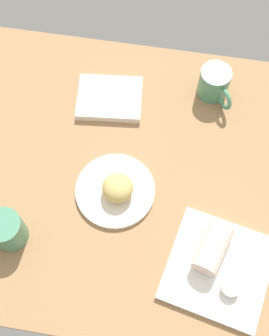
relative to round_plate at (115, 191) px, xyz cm
name	(u,v)px	position (x,y,z in cm)	size (l,w,h in cm)	color
dining_table	(139,178)	(5.66, 5.98, -2.70)	(110.00, 90.00, 4.00)	#9E754C
round_plate	(115,191)	(0.00, 0.00, 0.00)	(21.78, 21.78, 1.40)	silver
scone_pastry	(118,188)	(0.91, -0.53, 3.80)	(8.47, 8.33, 6.19)	tan
square_plate	(218,268)	(29.65, -16.66, 0.10)	(25.14, 25.14, 1.60)	white
sauce_cup	(230,288)	(32.70, -21.43, 2.25)	(4.63, 4.63, 2.52)	silver
breakfast_wrap	(213,248)	(27.22, -12.85, 4.26)	(6.72, 6.72, 12.45)	beige
book_stack	(110,98)	(-6.91, 28.79, 0.50)	(20.52, 16.88, 2.40)	silver
coffee_mug	(5,230)	(-25.09, -16.72, 4.38)	(14.17, 9.03, 9.95)	#4C8C6B
second_mug	(215,83)	(23.27, 36.55, 4.26)	(10.43, 12.78, 9.72)	#4C8C6B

